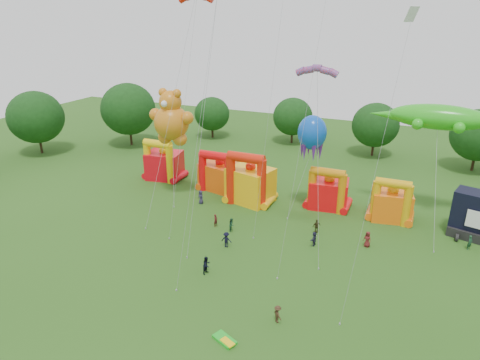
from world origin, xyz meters
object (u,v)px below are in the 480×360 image
at_px(teddy_bear_kite, 172,134).
at_px(spectator_4, 317,226).
at_px(octopus_kite, 306,158).
at_px(gecko_kite, 437,155).
at_px(bouncy_castle_2, 250,183).
at_px(bouncy_castle_0, 163,163).
at_px(spectator_0, 201,197).

distance_m(teddy_bear_kite, spectator_4, 22.53).
bearing_deg(octopus_kite, teddy_bear_kite, -170.83).
bearing_deg(spectator_4, teddy_bear_kite, -47.44).
distance_m(gecko_kite, spectator_4, 16.41).
bearing_deg(gecko_kite, bouncy_castle_2, -172.51).
distance_m(bouncy_castle_0, spectator_0, 11.67).
bearing_deg(teddy_bear_kite, spectator_4, -6.31).
relative_size(bouncy_castle_0, octopus_kite, 0.51).
bearing_deg(bouncy_castle_0, spectator_0, -31.85).
bearing_deg(bouncy_castle_2, spectator_0, -150.94).
distance_m(bouncy_castle_0, octopus_kite, 23.97).
bearing_deg(spectator_0, octopus_kite, 36.96).
relative_size(gecko_kite, spectator_0, 7.88).
xyz_separation_m(teddy_bear_kite, spectator_0, (4.26, -0.37, -8.28)).
xyz_separation_m(gecko_kite, spectator_4, (-11.81, -8.13, -7.98)).
xyz_separation_m(bouncy_castle_2, spectator_0, (-5.85, -3.25, -1.86)).
bearing_deg(bouncy_castle_0, gecko_kite, 0.15).
relative_size(teddy_bear_kite, spectator_4, 8.71).
xyz_separation_m(bouncy_castle_2, octopus_kite, (7.63, -0.01, 4.51)).
height_order(bouncy_castle_0, teddy_bear_kite, teddy_bear_kite).
bearing_deg(teddy_bear_kite, bouncy_castle_2, 15.88).
height_order(gecko_kite, spectator_4, gecko_kite).
distance_m(teddy_bear_kite, gecko_kite, 33.13).
distance_m(bouncy_castle_0, bouncy_castle_2, 15.93).
bearing_deg(bouncy_castle_0, bouncy_castle_2, -10.32).
distance_m(bouncy_castle_0, teddy_bear_kite, 10.45).
bearing_deg(octopus_kite, bouncy_castle_0, 172.99).
bearing_deg(spectator_0, spectator_4, 16.81).
height_order(spectator_0, spectator_4, spectator_0).
height_order(teddy_bear_kite, spectator_4, teddy_bear_kite).
distance_m(bouncy_castle_2, gecko_kite, 23.49).
relative_size(bouncy_castle_2, octopus_kite, 0.58).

